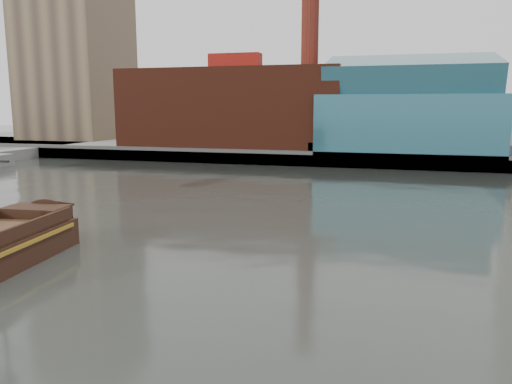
% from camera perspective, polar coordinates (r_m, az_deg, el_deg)
% --- Properties ---
extents(ground, '(400.00, 400.00, 0.00)m').
position_cam_1_polar(ground, '(24.97, -7.03, -14.21)').
color(ground, '#292B26').
rests_on(ground, ground).
extents(promenade_far, '(220.00, 60.00, 2.00)m').
position_cam_1_polar(promenade_far, '(113.65, 11.57, 4.99)').
color(promenade_far, slate).
rests_on(promenade_far, ground).
extents(seawall, '(220.00, 1.00, 2.60)m').
position_cam_1_polar(seawall, '(84.37, 9.90, 3.64)').
color(seawall, '#4C4C49').
rests_on(seawall, ground).
extents(skyline, '(149.00, 45.00, 62.00)m').
position_cam_1_polar(skyline, '(106.53, 14.60, 17.28)').
color(skyline, '#7E6A4B').
rests_on(skyline, promenade_far).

